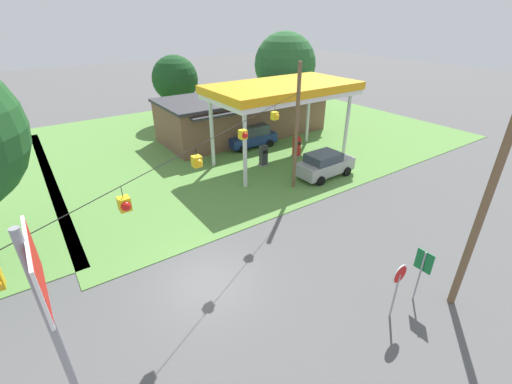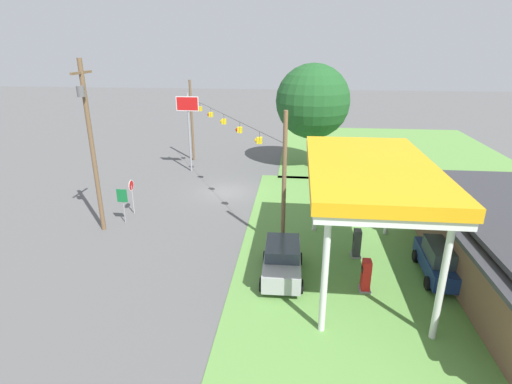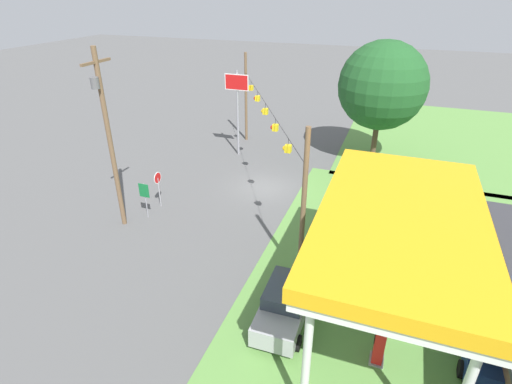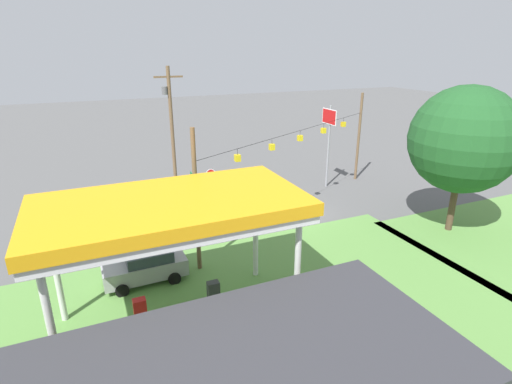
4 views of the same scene
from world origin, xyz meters
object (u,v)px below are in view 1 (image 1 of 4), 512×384
at_px(gas_station_store, 244,115).
at_px(fuel_pump_near, 263,156).
at_px(car_at_pumps_front, 325,164).
at_px(gas_station_canopy, 283,91).
at_px(utility_pole_main, 498,170).
at_px(car_at_pumps_rear, 252,136).
at_px(fuel_pump_far, 297,148).
at_px(stop_sign_overhead, 51,315).
at_px(tree_far_back, 285,64).
at_px(route_sign, 422,266).
at_px(tree_behind_station, 175,79).
at_px(stop_sign_roadside, 399,280).

relative_size(gas_station_store, fuel_pump_near, 9.45).
bearing_deg(gas_station_store, car_at_pumps_front, -92.60).
height_order(gas_station_canopy, utility_pole_main, utility_pole_main).
height_order(gas_station_store, car_at_pumps_rear, gas_station_store).
distance_m(fuel_pump_far, stop_sign_overhead, 23.18).
xyz_separation_m(car_at_pumps_front, tree_far_back, (7.99, 14.64, 4.70)).
height_order(fuel_pump_near, utility_pole_main, utility_pole_main).
xyz_separation_m(car_at_pumps_rear, tree_far_back, (8.76, 6.49, 4.66)).
relative_size(route_sign, tree_behind_station, 0.35).
distance_m(car_at_pumps_rear, route_sign, 19.58).
xyz_separation_m(stop_sign_overhead, route_sign, (11.95, -1.44, -3.46)).
bearing_deg(fuel_pump_near, tree_behind_station, 91.62).
height_order(fuel_pump_near, stop_sign_overhead, stop_sign_overhead).
distance_m(route_sign, utility_pole_main, 4.47).
xyz_separation_m(gas_station_canopy, gas_station_store, (1.30, 7.38, -3.57)).
xyz_separation_m(gas_station_canopy, stop_sign_roadside, (-6.34, -14.91, -3.70)).
height_order(stop_sign_roadside, tree_behind_station, tree_behind_station).
distance_m(fuel_pump_near, car_at_pumps_rear, 4.41).
bearing_deg(car_at_pumps_rear, fuel_pump_near, 69.99).
bearing_deg(gas_station_store, tree_behind_station, 113.90).
distance_m(car_at_pumps_front, tree_behind_station, 19.68).
bearing_deg(utility_pole_main, tree_behind_station, 87.26).
bearing_deg(tree_far_back, stop_sign_overhead, -136.66).
relative_size(stop_sign_roadside, stop_sign_overhead, 0.34).
bearing_deg(stop_sign_roadside, gas_station_store, -108.92).
xyz_separation_m(gas_station_store, car_at_pumps_rear, (-1.29, -3.31, -0.95)).
relative_size(fuel_pump_far, tree_behind_station, 0.24).
height_order(gas_station_store, utility_pole_main, utility_pole_main).
bearing_deg(car_at_pumps_rear, tree_behind_station, -76.70).
bearing_deg(utility_pole_main, car_at_pumps_rear, 79.80).
xyz_separation_m(fuel_pump_far, car_at_pumps_front, (-0.89, -4.08, 0.15)).
bearing_deg(gas_station_store, stop_sign_roadside, -108.92).
bearing_deg(gas_station_store, tree_far_back, 23.11).
distance_m(gas_station_canopy, route_sign, 16.09).
distance_m(stop_sign_roadside, tree_far_back, 29.87).
relative_size(fuel_pump_far, car_at_pumps_rear, 0.37).
distance_m(gas_station_canopy, gas_station_store, 8.30).
distance_m(fuel_pump_near, utility_pole_main, 16.78).
relative_size(stop_sign_roadside, tree_far_back, 0.28).
xyz_separation_m(route_sign, utility_pole_main, (1.17, -0.97, 4.20)).
relative_size(gas_station_canopy, fuel_pump_far, 6.65).
distance_m(gas_station_canopy, car_at_pumps_rear, 6.09).
relative_size(car_at_pumps_front, utility_pole_main, 0.41).
xyz_separation_m(stop_sign_roadside, tree_behind_station, (4.24, 29.97, 2.70)).
bearing_deg(fuel_pump_near, gas_station_store, 68.05).
distance_m(stop_sign_roadside, stop_sign_overhead, 10.98).
height_order(car_at_pumps_front, stop_sign_roadside, stop_sign_roadside).
distance_m(gas_station_store, car_at_pumps_front, 11.51).
height_order(gas_station_canopy, tree_behind_station, tree_behind_station).
height_order(stop_sign_roadside, route_sign, stop_sign_roadside).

